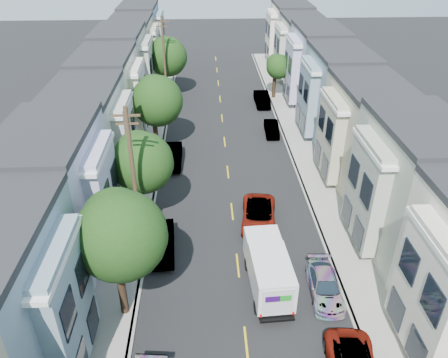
# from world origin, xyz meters

# --- Properties ---
(ground) EXTENTS (160.00, 160.00, 0.00)m
(ground) POSITION_xyz_m (0.00, 0.00, 0.00)
(ground) COLOR black
(ground) RESTS_ON ground
(road_slab) EXTENTS (12.00, 70.00, 0.02)m
(road_slab) POSITION_xyz_m (0.00, 15.00, 0.01)
(road_slab) COLOR black
(road_slab) RESTS_ON ground
(curb_left) EXTENTS (0.30, 70.00, 0.15)m
(curb_left) POSITION_xyz_m (-6.05, 15.00, 0.07)
(curb_left) COLOR gray
(curb_left) RESTS_ON ground
(curb_right) EXTENTS (0.30, 70.00, 0.15)m
(curb_right) POSITION_xyz_m (6.05, 15.00, 0.07)
(curb_right) COLOR gray
(curb_right) RESTS_ON ground
(sidewalk_left) EXTENTS (2.60, 70.00, 0.15)m
(sidewalk_left) POSITION_xyz_m (-7.35, 15.00, 0.07)
(sidewalk_left) COLOR gray
(sidewalk_left) RESTS_ON ground
(sidewalk_right) EXTENTS (2.60, 70.00, 0.15)m
(sidewalk_right) POSITION_xyz_m (7.35, 15.00, 0.07)
(sidewalk_right) COLOR gray
(sidewalk_right) RESTS_ON ground
(centerline) EXTENTS (0.12, 70.00, 0.01)m
(centerline) POSITION_xyz_m (0.00, 15.00, 0.00)
(centerline) COLOR gold
(centerline) RESTS_ON ground
(townhouse_row_left) EXTENTS (5.00, 70.00, 8.50)m
(townhouse_row_left) POSITION_xyz_m (-11.15, 15.00, 0.00)
(townhouse_row_left) COLOR #BBB498
(townhouse_row_left) RESTS_ON ground
(townhouse_row_right) EXTENTS (5.00, 70.00, 8.50)m
(townhouse_row_right) POSITION_xyz_m (11.15, 15.00, 0.00)
(townhouse_row_right) COLOR #BBB498
(townhouse_row_right) RESTS_ON ground
(tree_b) EXTENTS (4.70, 4.70, 7.81)m
(tree_b) POSITION_xyz_m (-6.30, -3.58, 5.43)
(tree_b) COLOR black
(tree_b) RESTS_ON ground
(tree_c) EXTENTS (4.29, 4.29, 6.97)m
(tree_c) POSITION_xyz_m (-6.30, 5.15, 4.80)
(tree_c) COLOR black
(tree_c) RESTS_ON ground
(tree_d) EXTENTS (4.70, 4.70, 7.18)m
(tree_d) POSITION_xyz_m (-6.30, 16.86, 4.81)
(tree_d) COLOR black
(tree_d) RESTS_ON ground
(tree_e) EXTENTS (4.70, 4.70, 7.33)m
(tree_e) POSITION_xyz_m (-6.30, 31.11, 4.96)
(tree_e) COLOR black
(tree_e) RESTS_ON ground
(tree_far_r) EXTENTS (2.92, 2.92, 5.37)m
(tree_far_r) POSITION_xyz_m (6.89, 30.04, 3.85)
(tree_far_r) COLOR black
(tree_far_r) RESTS_ON ground
(utility_pole_near) EXTENTS (1.60, 0.26, 10.00)m
(utility_pole_near) POSITION_xyz_m (-6.30, 2.00, 5.15)
(utility_pole_near) COLOR #42301E
(utility_pole_near) RESTS_ON ground
(utility_pole_far) EXTENTS (1.60, 0.26, 10.00)m
(utility_pole_far) POSITION_xyz_m (-6.30, 28.00, 5.15)
(utility_pole_far) COLOR #42301E
(utility_pole_far) RESTS_ON ground
(fedex_truck) EXTENTS (2.15, 5.59, 2.68)m
(fedex_truck) POSITION_xyz_m (1.61, -2.00, 1.50)
(fedex_truck) COLOR silver
(fedex_truck) RESTS_ON ground
(lead_sedan) EXTENTS (3.00, 5.44, 1.44)m
(lead_sedan) POSITION_xyz_m (1.82, 4.36, 0.72)
(lead_sedan) COLOR black
(lead_sedan) RESTS_ON ground
(parked_left_c) EXTENTS (1.85, 4.52, 1.48)m
(parked_left_c) POSITION_xyz_m (-4.90, 1.60, 0.74)
(parked_left_c) COLOR gray
(parked_left_c) RESTS_ON ground
(parked_left_d) EXTENTS (1.67, 4.63, 1.54)m
(parked_left_d) POSITION_xyz_m (-4.90, 13.73, 0.77)
(parked_left_d) COLOR #3B0C18
(parked_left_d) RESTS_ON ground
(parked_right_b) EXTENTS (1.96, 4.30, 1.27)m
(parked_right_b) POSITION_xyz_m (4.90, -2.69, 0.63)
(parked_right_b) COLOR white
(parked_right_b) RESTS_ON ground
(parked_right_c) EXTENTS (1.46, 3.79, 1.25)m
(parked_right_c) POSITION_xyz_m (4.90, 19.60, 0.62)
(parked_right_c) COLOR black
(parked_right_c) RESTS_ON ground
(parked_right_d) EXTENTS (1.63, 4.46, 1.48)m
(parked_right_d) POSITION_xyz_m (4.90, 27.84, 0.74)
(parked_right_d) COLOR black
(parked_right_d) RESTS_ON ground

